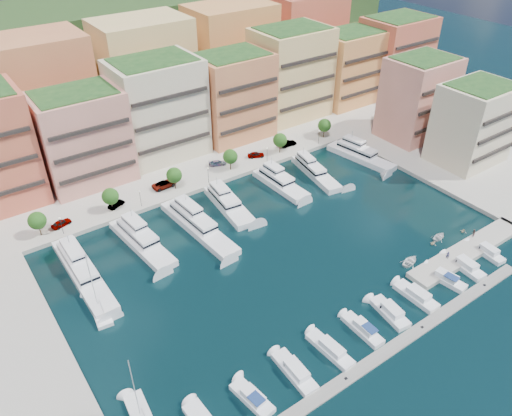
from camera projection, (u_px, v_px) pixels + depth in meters
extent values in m
plane|color=black|center=(287.00, 251.00, 103.16)|extent=(400.00, 400.00, 0.00)
cube|color=#9E998E|center=(154.00, 140.00, 144.83)|extent=(220.00, 64.00, 2.00)
cube|color=#9E998E|center=(496.00, 178.00, 127.39)|extent=(34.00, 76.00, 2.00)
cube|color=#183214|center=(95.00, 90.00, 177.08)|extent=(240.00, 40.00, 58.00)
cube|color=gray|center=(386.00, 353.00, 81.57)|extent=(72.00, 2.20, 0.35)
cube|color=#9E998E|center=(467.00, 253.00, 102.70)|extent=(32.00, 5.00, 2.00)
cube|color=#E89181|center=(83.00, 139.00, 118.99)|extent=(20.00, 15.00, 22.00)
cube|color=black|center=(95.00, 151.00, 113.78)|extent=(18.40, 0.50, 0.90)
cube|color=#1B441B|center=(73.00, 93.00, 112.54)|extent=(17.60, 13.20, 0.80)
cube|color=beige|center=(158.00, 110.00, 129.51)|extent=(22.00, 16.00, 25.00)
cube|color=black|center=(173.00, 121.00, 123.97)|extent=(20.24, 0.50, 0.90)
cube|color=#1B441B|center=(152.00, 61.00, 122.21)|extent=(19.36, 14.08, 0.80)
cube|color=#E08F54|center=(233.00, 97.00, 139.24)|extent=(20.00, 15.00, 23.00)
cube|color=black|center=(249.00, 106.00, 134.03)|extent=(18.40, 0.50, 0.90)
cube|color=#1B441B|center=(232.00, 55.00, 132.50)|extent=(17.60, 13.20, 0.80)
cube|color=#EDBF7D|center=(291.00, 74.00, 150.24)|extent=(22.00, 16.00, 26.00)
cube|color=black|center=(308.00, 82.00, 144.69)|extent=(20.24, 0.50, 0.90)
cube|color=#1B441B|center=(292.00, 28.00, 142.65)|extent=(19.36, 14.08, 0.80)
cube|color=#E29253|center=(348.00, 68.00, 160.53)|extent=(20.00, 15.00, 22.00)
cube|color=black|center=(365.00, 75.00, 155.32)|extent=(18.40, 0.50, 0.90)
cube|color=#1B441B|center=(351.00, 32.00, 154.07)|extent=(17.60, 13.20, 0.80)
cube|color=#D75A47|center=(395.00, 56.00, 168.17)|extent=(22.00, 16.00, 24.00)
cube|color=black|center=(414.00, 62.00, 162.62)|extent=(20.24, 0.50, 0.90)
cube|color=#1B441B|center=(401.00, 17.00, 161.15)|extent=(19.36, 14.08, 0.80)
cube|color=#E89181|center=(418.00, 99.00, 139.41)|extent=(18.00, 14.00, 22.00)
cube|color=black|center=(439.00, 107.00, 134.54)|extent=(16.56, 0.50, 0.90)
cube|color=#1B441B|center=(426.00, 58.00, 132.96)|extent=(15.84, 12.32, 0.80)
cube|color=beige|center=(473.00, 125.00, 127.88)|extent=(18.00, 14.00, 20.00)
cube|color=black|center=(498.00, 135.00, 123.01)|extent=(16.56, 0.50, 0.90)
cube|color=#1B441B|center=(483.00, 86.00, 121.99)|extent=(15.84, 12.32, 0.80)
cube|color=#E08F54|center=(41.00, 94.00, 131.90)|extent=(26.00, 18.00, 30.00)
cube|color=#EDBF7D|center=(146.00, 72.00, 146.22)|extent=(26.00, 18.00, 30.00)
cube|color=#E29253|center=(231.00, 53.00, 160.55)|extent=(26.00, 18.00, 30.00)
cube|color=#D75A47|center=(303.00, 38.00, 174.87)|extent=(26.00, 18.00, 30.00)
cylinder|color=#473323|center=(40.00, 229.00, 105.16)|extent=(0.24, 0.24, 3.00)
sphere|color=#174E16|center=(37.00, 221.00, 103.89)|extent=(3.80, 3.80, 3.80)
cylinder|color=#473323|center=(112.00, 205.00, 112.80)|extent=(0.24, 0.24, 3.00)
sphere|color=#174E16|center=(110.00, 196.00, 111.53)|extent=(3.80, 3.80, 3.80)
cylinder|color=#473323|center=(175.00, 183.00, 120.44)|extent=(0.24, 0.24, 3.00)
sphere|color=#174E16|center=(174.00, 175.00, 119.17)|extent=(3.80, 3.80, 3.80)
cylinder|color=#473323|center=(231.00, 164.00, 128.08)|extent=(0.24, 0.24, 3.00)
sphere|color=#174E16|center=(230.00, 157.00, 126.81)|extent=(3.80, 3.80, 3.80)
cylinder|color=#473323|center=(280.00, 148.00, 135.72)|extent=(0.24, 0.24, 3.00)
sphere|color=#174E16|center=(280.00, 140.00, 134.45)|extent=(3.80, 3.80, 3.80)
cylinder|color=#473323|center=(324.00, 133.00, 143.36)|extent=(0.24, 0.24, 3.00)
sphere|color=#174E16|center=(324.00, 125.00, 142.08)|extent=(3.80, 3.80, 3.80)
cylinder|color=black|center=(62.00, 226.00, 105.24)|extent=(0.10, 0.10, 4.00)
sphere|color=#FFF2CC|center=(59.00, 218.00, 104.08)|extent=(0.30, 0.30, 0.30)
cylinder|color=black|center=(140.00, 199.00, 113.84)|extent=(0.10, 0.10, 4.00)
sphere|color=#FFF2CC|center=(139.00, 191.00, 112.68)|extent=(0.30, 0.30, 0.30)
cylinder|color=black|center=(208.00, 176.00, 122.43)|extent=(0.10, 0.10, 4.00)
sphere|color=#FFF2CC|center=(208.00, 168.00, 121.27)|extent=(0.30, 0.30, 0.30)
cylinder|color=black|center=(267.00, 155.00, 131.03)|extent=(0.10, 0.10, 4.00)
sphere|color=#FFF2CC|center=(267.00, 148.00, 129.87)|extent=(0.30, 0.30, 0.30)
cylinder|color=black|center=(319.00, 137.00, 139.62)|extent=(0.10, 0.10, 4.00)
sphere|color=#FFF2CC|center=(319.00, 131.00, 138.46)|extent=(0.30, 0.30, 0.30)
cube|color=white|center=(84.00, 276.00, 96.29)|extent=(4.57, 25.39, 2.30)
cube|color=white|center=(78.00, 261.00, 96.84)|extent=(3.74, 13.97, 1.80)
cube|color=black|center=(78.00, 261.00, 96.84)|extent=(3.80, 14.03, 0.55)
cube|color=white|center=(72.00, 249.00, 97.30)|extent=(2.73, 7.62, 1.40)
cylinder|color=#B2B2B7|center=(68.00, 239.00, 97.41)|extent=(0.14, 0.14, 1.80)
cube|color=white|center=(142.00, 245.00, 104.27)|extent=(6.50, 20.85, 2.30)
cube|color=white|center=(137.00, 232.00, 104.49)|extent=(4.82, 11.58, 1.80)
cube|color=black|center=(137.00, 232.00, 104.49)|extent=(4.89, 11.65, 0.55)
cube|color=white|center=(133.00, 222.00, 104.69)|extent=(3.34, 6.38, 1.40)
cylinder|color=#B2B2B7|center=(129.00, 213.00, 104.61)|extent=(0.14, 0.14, 1.80)
cube|color=black|center=(143.00, 246.00, 104.53)|extent=(6.56, 20.91, 0.35)
cube|color=white|center=(199.00, 229.00, 108.77)|extent=(6.14, 24.94, 2.30)
cube|color=white|center=(193.00, 216.00, 109.27)|extent=(4.61, 13.79, 1.80)
cube|color=black|center=(193.00, 216.00, 109.27)|extent=(4.67, 13.86, 0.55)
cube|color=white|center=(188.00, 206.00, 109.70)|extent=(3.21, 7.57, 1.40)
cylinder|color=#B2B2B7|center=(184.00, 197.00, 109.79)|extent=(0.14, 0.14, 1.80)
cube|color=white|center=(229.00, 207.00, 115.78)|extent=(6.80, 18.56, 2.30)
cube|color=white|center=(225.00, 196.00, 115.84)|extent=(5.02, 10.35, 1.80)
cube|color=black|center=(225.00, 196.00, 115.84)|extent=(5.09, 10.42, 0.55)
cube|color=white|center=(221.00, 188.00, 115.91)|extent=(3.47, 5.73, 1.40)
cylinder|color=#B2B2B7|center=(218.00, 180.00, 115.73)|extent=(0.14, 0.14, 1.80)
cube|color=white|center=(281.00, 186.00, 123.49)|extent=(5.16, 17.27, 2.30)
cube|color=white|center=(277.00, 176.00, 123.49)|extent=(4.09, 9.53, 1.80)
cube|color=black|center=(277.00, 176.00, 123.49)|extent=(4.16, 9.60, 0.55)
cube|color=white|center=(273.00, 168.00, 123.50)|extent=(2.94, 5.22, 1.40)
cylinder|color=#B2B2B7|center=(271.00, 161.00, 123.29)|extent=(0.14, 0.14, 1.80)
cube|color=black|center=(281.00, 187.00, 123.75)|extent=(5.21, 17.32, 0.35)
cube|color=white|center=(316.00, 175.00, 128.03)|extent=(7.33, 19.34, 2.30)
cube|color=white|center=(311.00, 165.00, 128.14)|extent=(5.09, 10.83, 1.80)
cube|color=black|center=(311.00, 165.00, 128.14)|extent=(5.16, 10.90, 0.55)
cube|color=white|center=(308.00, 157.00, 128.25)|extent=(3.38, 6.02, 1.40)
cylinder|color=#B2B2B7|center=(306.00, 150.00, 128.11)|extent=(0.14, 0.14, 1.80)
cube|color=white|center=(361.00, 158.00, 135.10)|extent=(7.48, 20.43, 2.30)
cube|color=white|center=(356.00, 149.00, 135.28)|extent=(5.27, 11.42, 1.80)
cube|color=black|center=(356.00, 149.00, 135.28)|extent=(5.34, 11.49, 0.55)
cube|color=white|center=(353.00, 141.00, 135.45)|extent=(3.53, 6.34, 1.40)
cylinder|color=#B2B2B7|center=(350.00, 134.00, 135.35)|extent=(0.14, 0.14, 1.80)
cube|color=black|center=(201.00, 416.00, 70.76)|extent=(1.95, 0.16, 0.55)
cube|color=white|center=(252.00, 399.00, 74.19)|extent=(3.55, 7.90, 1.40)
cube|color=white|center=(253.00, 396.00, 73.20)|extent=(2.46, 3.89, 1.10)
cube|color=black|center=(248.00, 389.00, 74.37)|extent=(1.83, 0.35, 0.55)
cube|color=navy|center=(257.00, 398.00, 72.20)|extent=(2.08, 2.51, 0.12)
cube|color=white|center=(294.00, 373.00, 78.06)|extent=(3.08, 9.13, 1.40)
cube|color=white|center=(297.00, 369.00, 77.02)|extent=(2.30, 4.42, 1.10)
cube|color=black|center=(289.00, 363.00, 78.38)|extent=(1.97, 0.18, 0.55)
cube|color=white|center=(330.00, 351.00, 81.62)|extent=(3.00, 9.27, 1.40)
cube|color=white|center=(332.00, 347.00, 80.58)|extent=(2.19, 4.49, 1.10)
cube|color=black|center=(325.00, 341.00, 81.95)|extent=(1.80, 0.20, 0.55)
cube|color=white|center=(362.00, 330.00, 85.17)|extent=(2.50, 8.31, 1.40)
cube|color=white|center=(365.00, 327.00, 84.16)|extent=(1.92, 4.00, 1.10)
cube|color=black|center=(358.00, 322.00, 85.42)|extent=(1.73, 0.12, 0.55)
cube|color=navy|center=(370.00, 328.00, 83.10)|extent=(1.71, 2.51, 0.12)
cube|color=white|center=(389.00, 313.00, 88.41)|extent=(3.86, 8.49, 1.40)
cube|color=white|center=(392.00, 310.00, 87.39)|extent=(2.69, 4.18, 1.10)
cube|color=black|center=(385.00, 305.00, 88.64)|extent=(2.03, 0.36, 0.55)
cube|color=white|center=(416.00, 297.00, 91.79)|extent=(2.97, 8.68, 1.40)
cube|color=white|center=(419.00, 293.00, 90.76)|extent=(2.28, 4.18, 1.10)
cube|color=black|center=(411.00, 289.00, 92.06)|extent=(2.06, 0.13, 0.55)
cube|color=white|center=(444.00, 279.00, 95.67)|extent=(3.57, 8.77, 1.40)
cube|color=white|center=(447.00, 276.00, 94.65)|extent=(2.43, 4.31, 1.10)
cube|color=black|center=(439.00, 272.00, 95.94)|extent=(1.73, 0.34, 0.55)
cube|color=navy|center=(453.00, 277.00, 93.57)|extent=(2.03, 2.77, 0.12)
cube|color=white|center=(464.00, 267.00, 98.67)|extent=(3.45, 8.75, 1.40)
cube|color=white|center=(467.00, 263.00, 97.65)|extent=(2.47, 4.27, 1.10)
cube|color=black|center=(460.00, 259.00, 98.94)|extent=(1.95, 0.27, 0.55)
cube|color=white|center=(486.00, 253.00, 102.19)|extent=(3.11, 7.91, 1.40)
cube|color=white|center=(489.00, 249.00, 101.20)|extent=(2.21, 3.86, 1.10)
cube|color=black|center=(482.00, 246.00, 102.38)|extent=(1.72, 0.26, 0.55)
cube|color=white|center=(100.00, 310.00, 89.14)|extent=(3.83, 9.45, 1.20)
cube|color=white|center=(101.00, 310.00, 88.02)|extent=(1.90, 2.48, 0.60)
cylinder|color=#B2B2B7|center=(92.00, 281.00, 85.72)|extent=(0.14, 0.14, 12.00)
cylinder|color=#B2B2B7|center=(101.00, 308.00, 87.31)|extent=(0.62, 4.11, 0.10)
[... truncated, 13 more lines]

